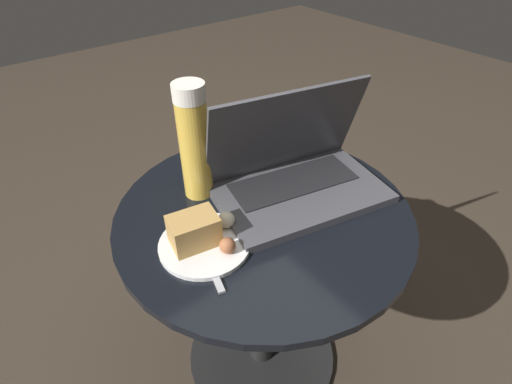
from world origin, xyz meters
name	(u,v)px	position (x,y,z in m)	size (l,w,h in m)	color
ground_plane	(262,354)	(0.00, 0.00, 0.00)	(6.00, 6.00, 0.00)	#382D23
table	(263,268)	(0.00, 0.00, 0.37)	(0.61, 0.61, 0.55)	black
laptop	(295,172)	(0.10, 0.01, 0.60)	(0.39, 0.29, 0.23)	#47474C
beer_glass	(194,143)	(-0.07, 0.14, 0.68)	(0.06, 0.06, 0.25)	gold
snack_plate	(202,236)	(-0.15, -0.01, 0.58)	(0.17, 0.17, 0.07)	white
fork	(205,252)	(-0.16, -0.02, 0.55)	(0.07, 0.17, 0.00)	#B2B2B7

